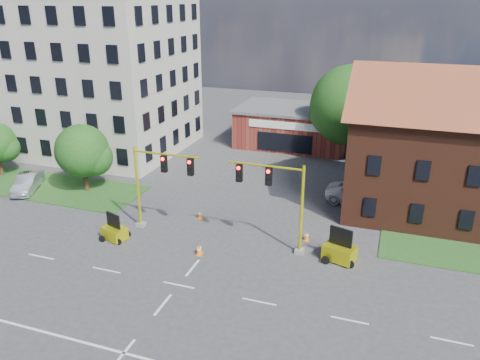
% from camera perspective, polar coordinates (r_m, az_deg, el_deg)
% --- Properties ---
extents(ground, '(120.00, 120.00, 0.00)m').
position_cam_1_polar(ground, '(28.68, -7.49, -12.58)').
color(ground, '#3B3B3D').
rests_on(ground, ground).
extents(grass_verge_nw, '(22.00, 6.00, 0.08)m').
position_cam_1_polar(grass_verge_nw, '(46.75, -24.42, -0.43)').
color(grass_verge_nw, '#224B1C').
rests_on(grass_verge_nw, ground).
extents(lane_markings, '(60.00, 36.00, 0.01)m').
position_cam_1_polar(lane_markings, '(26.55, -10.43, -15.93)').
color(lane_markings, white).
rests_on(lane_markings, ground).
extents(office_block, '(18.40, 15.40, 20.60)m').
position_cam_1_polar(office_block, '(53.33, -17.43, 14.49)').
color(office_block, '#BBB4A5').
rests_on(office_block, ground).
extents(brick_shop, '(12.40, 8.40, 4.30)m').
position_cam_1_polar(brick_shop, '(54.03, 6.50, 6.58)').
color(brick_shop, maroon).
rests_on(brick_shop, ground).
extents(tree_large, '(8.68, 8.26, 9.73)m').
position_cam_1_polar(tree_large, '(49.47, 13.81, 8.53)').
color(tree_large, '#351F13').
rests_on(tree_large, ground).
extents(tree_nw_front, '(4.78, 4.55, 5.96)m').
position_cam_1_polar(tree_nw_front, '(42.12, -18.36, 3.20)').
color(tree_nw_front, '#351F13').
rests_on(tree_nw_front, ground).
extents(signal_mast_west, '(5.30, 0.60, 6.20)m').
position_cam_1_polar(signal_mast_west, '(33.41, -10.04, 0.01)').
color(signal_mast_west, gray).
rests_on(signal_mast_west, ground).
extents(signal_mast_east, '(5.30, 0.60, 6.20)m').
position_cam_1_polar(signal_mast_east, '(30.39, 4.56, -1.95)').
color(signal_mast_east, gray).
rests_on(signal_mast_east, ground).
extents(trailer_west, '(1.96, 1.61, 1.93)m').
position_cam_1_polar(trailer_west, '(34.10, -15.05, -6.11)').
color(trailer_west, yellow).
rests_on(trailer_west, ground).
extents(trailer_east, '(2.27, 1.85, 2.24)m').
position_cam_1_polar(trailer_east, '(31.09, 12.05, -8.47)').
color(trailer_east, yellow).
rests_on(trailer_east, ground).
extents(cone_a, '(0.40, 0.40, 0.70)m').
position_cam_1_polar(cone_a, '(31.51, -4.97, -8.36)').
color(cone_a, orange).
rests_on(cone_a, ground).
extents(cone_b, '(0.40, 0.40, 0.70)m').
position_cam_1_polar(cone_b, '(36.14, -4.88, -4.21)').
color(cone_b, orange).
rests_on(cone_b, ground).
extents(cone_c, '(0.40, 0.40, 0.70)m').
position_cam_1_polar(cone_c, '(31.32, -5.05, -8.55)').
color(cone_c, orange).
rests_on(cone_c, ground).
extents(cone_d, '(0.40, 0.40, 0.70)m').
position_cam_1_polar(cone_d, '(33.26, 8.10, -6.79)').
color(cone_d, orange).
rests_on(cone_d, ground).
extents(pickup_white, '(6.21, 3.31, 1.66)m').
position_cam_1_polar(pickup_white, '(39.61, 14.77, -1.72)').
color(pickup_white, white).
rests_on(pickup_white, ground).
extents(sedan_silver_front, '(3.27, 4.79, 1.49)m').
position_cam_1_polar(sedan_silver_front, '(44.94, -24.49, -0.32)').
color(sedan_silver_front, '#9C9EA3').
rests_on(sedan_silver_front, ground).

